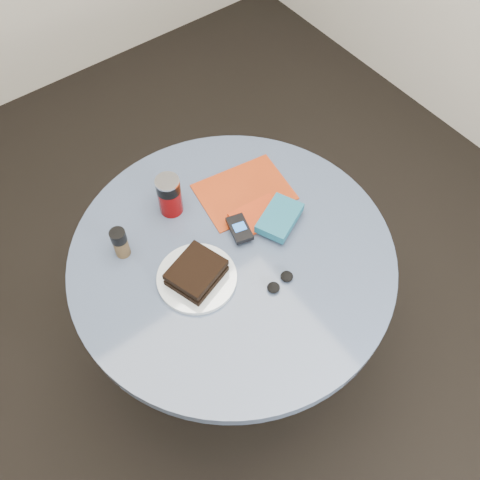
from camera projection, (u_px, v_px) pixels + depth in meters
ground at (234, 349)px, 2.25m from camera, size 4.00×4.00×0.00m
table at (233, 280)px, 1.76m from camera, size 1.00×1.00×0.75m
plate at (197, 278)px, 1.57m from camera, size 0.25×0.25×0.02m
sandwich at (196, 273)px, 1.54m from camera, size 0.18×0.17×0.05m
soda_can at (169, 195)px, 1.66m from camera, size 0.10×0.10×0.14m
pepper_grinder at (120, 243)px, 1.58m from camera, size 0.06×0.06×0.11m
magazine at (244, 192)px, 1.76m from camera, size 0.32×0.26×0.01m
red_book at (258, 216)px, 1.69m from camera, size 0.17×0.12×0.01m
novel at (280, 218)px, 1.66m from camera, size 0.18×0.15×0.03m
mp3_player at (240, 229)px, 1.65m from camera, size 0.08×0.11×0.02m
headphones at (280, 282)px, 1.56m from camera, size 0.10×0.05×0.02m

